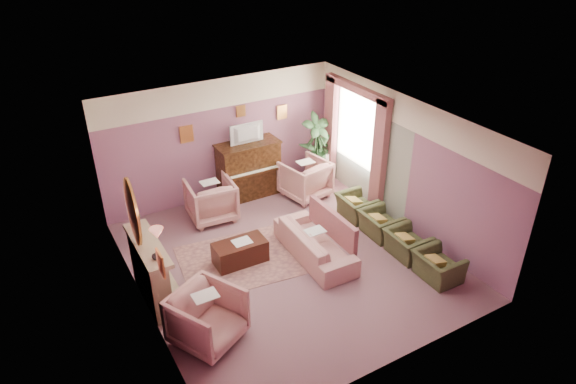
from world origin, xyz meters
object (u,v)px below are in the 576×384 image
television (248,133)px  olive_chair_a (438,263)px  piano (249,170)px  floral_armchair_left (211,198)px  olive_chair_b (408,240)px  coffee_table (240,252)px  olive_chair_d (357,203)px  floral_armchair_front (207,315)px  side_table (319,165)px  olive_chair_c (381,221)px  floral_armchair_right (305,177)px  sofa (315,238)px

television → olive_chair_a: size_ratio=0.99×
piano → floral_armchair_left: size_ratio=1.40×
piano → olive_chair_b: piano is taller
coffee_table → olive_chair_d: olive_chair_d is taller
floral_armchair_front → olive_chair_b: floral_armchair_front is taller
coffee_table → olive_chair_b: bearing=-26.1°
television → coffee_table: (-1.33, -2.24, -1.38)m
coffee_table → olive_chair_b: 3.24m
olive_chair_a → side_table: size_ratio=1.15×
olive_chair_c → olive_chair_d: size_ratio=1.00×
floral_armchair_front → floral_armchair_left: bearing=66.6°
television → olive_chair_c: bearing=-60.9°
piano → olive_chair_b: bearing=-66.9°
floral_armchair_right → television: bearing=149.4°
olive_chair_c → side_table: (0.31, 2.79, 0.00)m
olive_chair_c → piano: bearing=118.7°
floral_armchair_front → olive_chair_c: (4.20, 0.98, -0.15)m
olive_chair_a → olive_chair_c: 1.64m
olive_chair_b → television: bearing=113.4°
coffee_table → sofa: size_ratio=0.50×
coffee_table → television: bearing=59.3°
sofa → side_table: 3.31m
floral_armchair_left → floral_armchair_front: bearing=-113.4°
floral_armchair_right → olive_chair_b: floral_armchair_right is taller
television → floral_armchair_right: size_ratio=0.80×
olive_chair_d → olive_chair_a: bearing=-90.0°
piano → olive_chair_a: bearing=-70.8°
coffee_table → sofa: bearing=-21.8°
piano → olive_chair_d: 2.62m
floral_armchair_front → olive_chair_d: size_ratio=1.24×
sofa → floral_armchair_left: floral_armchair_left is taller
olive_chair_d → sofa: bearing=-154.3°
floral_armchair_right → olive_chair_b: bearing=-81.0°
olive_chair_a → olive_chair_c: same height
floral_armchair_right → floral_armchair_front: (-3.73, -3.16, 0.00)m
olive_chair_a → floral_armchair_front: bearing=171.1°
olive_chair_b → side_table: (0.31, 3.61, 0.00)m
floral_armchair_left → sofa: bearing=-62.7°
olive_chair_c → television: bearing=119.1°
coffee_table → floral_armchair_front: bearing=-129.3°
sofa → floral_armchair_left: size_ratio=2.02×
olive_chair_b → piano: bearing=113.1°
television → olive_chair_d: bearing=-52.0°
television → floral_armchair_front: television is taller
television → side_table: (1.89, -0.05, -1.25)m
sofa → side_table: bearing=55.5°
coffee_table → olive_chair_c: bearing=-11.7°
television → olive_chair_c: (1.58, -2.84, -1.25)m
floral_armchair_front → olive_chair_a: size_ratio=1.24×
olive_chair_c → olive_chair_d: 0.82m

